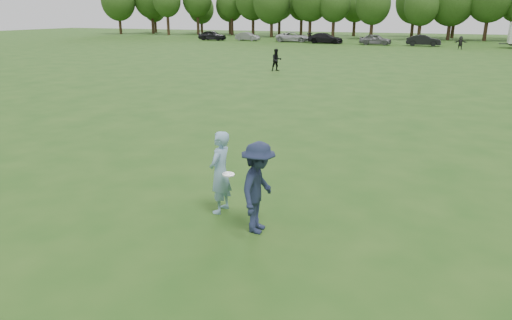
% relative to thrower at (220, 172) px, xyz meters
% --- Properties ---
extents(ground, '(200.00, 200.00, 0.00)m').
position_rel_thrower_xyz_m(ground, '(1.38, -0.07, -0.95)').
color(ground, '#214C15').
rests_on(ground, ground).
extents(thrower, '(0.47, 0.70, 1.90)m').
position_rel_thrower_xyz_m(thrower, '(0.00, 0.00, 0.00)').
color(thrower, '#82AAC9').
rests_on(thrower, ground).
extents(defender, '(0.77, 1.28, 1.93)m').
position_rel_thrower_xyz_m(defender, '(1.16, -0.58, 0.02)').
color(defender, '#1C243D').
rests_on(defender, ground).
extents(player_far_a, '(1.04, 1.01, 1.69)m').
position_rel_thrower_xyz_m(player_far_a, '(-7.77, 25.25, -0.10)').
color(player_far_a, black).
rests_on(player_far_a, ground).
extents(player_far_d, '(1.52, 0.65, 1.59)m').
position_rel_thrower_xyz_m(player_far_d, '(5.78, 54.41, -0.16)').
color(player_far_d, '#252525').
rests_on(player_far_d, ground).
extents(car_a, '(4.69, 2.08, 1.57)m').
position_rel_thrower_xyz_m(car_a, '(-31.32, 59.68, -0.17)').
color(car_a, black).
rests_on(car_a, ground).
extents(car_b, '(4.06, 1.78, 1.30)m').
position_rel_thrower_xyz_m(car_b, '(-25.51, 60.75, -0.30)').
color(car_b, slate).
rests_on(car_b, ground).
extents(car_c, '(5.49, 2.99, 1.46)m').
position_rel_thrower_xyz_m(car_c, '(-17.76, 60.44, -0.22)').
color(car_c, silver).
rests_on(car_c, ground).
extents(car_d, '(5.14, 2.11, 1.49)m').
position_rel_thrower_xyz_m(car_d, '(-12.36, 59.02, -0.20)').
color(car_d, black).
rests_on(car_d, ground).
extents(car_e, '(4.46, 1.95, 1.50)m').
position_rel_thrower_xyz_m(car_e, '(-5.08, 58.52, -0.20)').
color(car_e, slate).
rests_on(car_e, ground).
extents(car_f, '(4.50, 1.66, 1.47)m').
position_rel_thrower_xyz_m(car_f, '(1.27, 58.66, -0.21)').
color(car_f, black).
rests_on(car_f, ground).
extents(disc_in_play, '(0.28, 0.28, 0.05)m').
position_rel_thrower_xyz_m(disc_in_play, '(0.31, -0.22, 0.07)').
color(disc_in_play, white).
rests_on(disc_in_play, ground).
extents(treeline, '(130.35, 18.39, 11.74)m').
position_rel_thrower_xyz_m(treeline, '(4.19, 76.83, 5.31)').
color(treeline, '#332114').
rests_on(treeline, ground).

